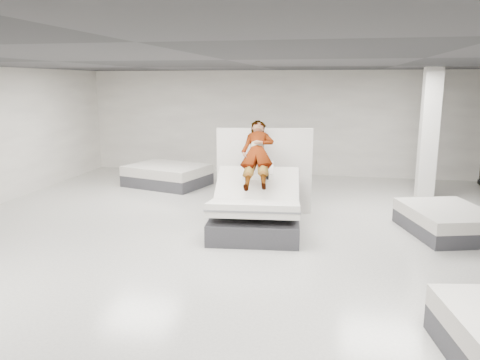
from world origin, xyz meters
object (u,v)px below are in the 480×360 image
at_px(hero_bed, 256,210).
at_px(flat_bed_right_far, 447,221).
at_px(person, 257,162).
at_px(divider_panel, 264,171).
at_px(flat_bed_left_far, 167,175).
at_px(column, 429,135).
at_px(remote, 267,177).

relative_size(hero_bed, flat_bed_right_far, 1.10).
height_order(person, divider_panel, person).
distance_m(divider_panel, flat_bed_left_far, 3.87).
xyz_separation_m(divider_panel, column, (3.72, 2.03, 0.66)).
relative_size(remote, flat_bed_right_far, 0.07).
xyz_separation_m(person, divider_panel, (-0.00, 0.97, -0.36)).
bearing_deg(flat_bed_left_far, flat_bed_right_far, -24.24).
distance_m(hero_bed, divider_panel, 1.39).
height_order(person, flat_bed_left_far, person).
relative_size(hero_bed, flat_bed_left_far, 0.96).
height_order(hero_bed, column, column).
relative_size(hero_bed, person, 1.32).
xyz_separation_m(hero_bed, divider_panel, (-0.03, 1.28, 0.54)).
relative_size(divider_panel, flat_bed_right_far, 0.97).
xyz_separation_m(remote, flat_bed_left_far, (-3.32, 3.56, -0.79)).
bearing_deg(flat_bed_right_far, column, 88.40).
bearing_deg(divider_panel, flat_bed_left_far, 134.46).
distance_m(hero_bed, column, 5.11).
distance_m(person, column, 4.80).
bearing_deg(flat_bed_right_far, person, -176.76).
xyz_separation_m(flat_bed_left_far, column, (6.79, -0.22, 1.31)).
bearing_deg(flat_bed_right_far, flat_bed_left_far, 155.76).
bearing_deg(person, column, 33.49).
distance_m(remote, flat_bed_left_far, 4.93).
bearing_deg(flat_bed_left_far, person, -46.44).
distance_m(flat_bed_left_far, column, 6.92).
relative_size(hero_bed, column, 0.74).
height_order(person, column, column).
bearing_deg(remote, person, 122.15).
xyz_separation_m(hero_bed, person, (-0.03, 0.31, 0.90)).
bearing_deg(person, flat_bed_left_far, 128.11).
bearing_deg(person, remote, -57.85).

